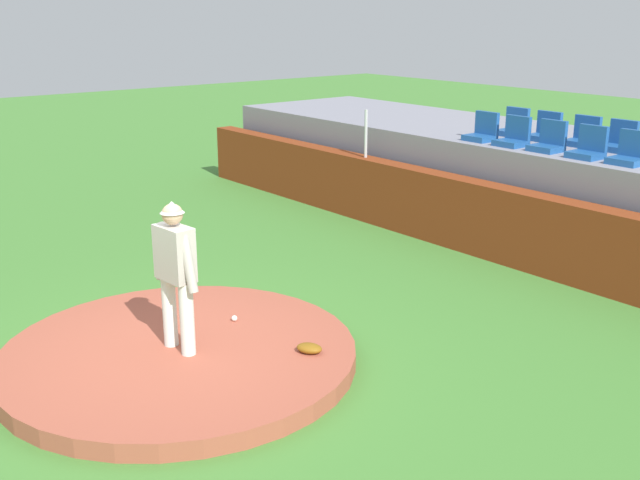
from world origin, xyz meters
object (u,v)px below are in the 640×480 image
at_px(pitcher, 175,266).
at_px(stadium_chair_8, 620,141).
at_px(stadium_chair_0, 483,132).
at_px(stadium_chair_5, 514,127).
at_px(stadium_chair_2, 549,142).
at_px(fielding_glove, 309,348).
at_px(stadium_chair_3, 589,148).
at_px(baseball, 234,318).
at_px(stadium_chair_6, 545,131).
at_px(stadium_chair_4, 630,154).
at_px(stadium_chair_7, 583,136).
at_px(stadium_chair_1, 514,137).

xyz_separation_m(pitcher, stadium_chair_8, (0.65, 7.85, 0.65)).
distance_m(stadium_chair_0, stadium_chair_5, 0.92).
bearing_deg(stadium_chair_2, fielding_glove, 100.46).
xyz_separation_m(fielding_glove, stadium_chair_0, (-2.45, 5.82, 1.61)).
relative_size(pitcher, fielding_glove, 5.83).
bearing_deg(stadium_chair_3, baseball, 80.70).
distance_m(stadium_chair_5, stadium_chair_6, 0.70).
bearing_deg(stadium_chair_4, stadium_chair_7, -33.09).
bearing_deg(stadium_chair_7, stadium_chair_2, 86.81).
distance_m(stadium_chair_0, stadium_chair_4, 2.79).
bearing_deg(stadium_chair_8, baseball, 82.16).
distance_m(pitcher, stadium_chair_4, 7.11).
height_order(pitcher, stadium_chair_3, stadium_chair_3).
bearing_deg(stadium_chair_5, stadium_chair_8, -179.53).
bearing_deg(stadium_chair_6, stadium_chair_7, -178.04).
bearing_deg(stadium_chair_5, stadium_chair_2, 147.31).
bearing_deg(stadium_chair_6, pitcher, 95.64).
bearing_deg(stadium_chair_3, stadium_chair_0, -0.15).
distance_m(stadium_chair_3, stadium_chair_6, 1.71).
xyz_separation_m(stadium_chair_2, stadium_chair_6, (-0.70, 0.88, 0.00)).
bearing_deg(stadium_chair_8, fielding_glove, 93.03).
bearing_deg(fielding_glove, stadium_chair_5, 79.76).
bearing_deg(stadium_chair_0, stadium_chair_1, 178.35).
bearing_deg(stadium_chair_4, pitcher, 79.07).
xyz_separation_m(stadium_chair_3, stadium_chair_4, (0.67, 0.04, 0.00)).
xyz_separation_m(fielding_glove, stadium_chair_6, (-1.78, 6.72, 1.61)).
bearing_deg(stadium_chair_5, stadium_chair_7, -179.62).
height_order(stadium_chair_5, stadium_chair_7, same).
relative_size(stadium_chair_0, stadium_chair_7, 1.00).
height_order(stadium_chair_3, stadium_chair_8, same).
distance_m(pitcher, stadium_chair_1, 6.97).
height_order(stadium_chair_3, stadium_chair_6, same).
bearing_deg(stadium_chair_2, pitcher, 90.61).
relative_size(stadium_chair_3, stadium_chair_6, 1.00).
relative_size(stadium_chair_3, stadium_chair_5, 1.00).
xyz_separation_m(baseball, fielding_glove, (1.31, 0.17, 0.02)).
bearing_deg(stadium_chair_8, pitcher, 85.30).
relative_size(stadium_chair_0, stadium_chair_6, 1.00).
bearing_deg(stadium_chair_5, stadium_chair_6, 178.71).
bearing_deg(stadium_chair_6, stadium_chair_1, 91.30).
distance_m(stadium_chair_2, stadium_chair_4, 1.42).
bearing_deg(stadium_chair_4, stadium_chair_3, 3.61).
relative_size(stadium_chair_5, stadium_chair_8, 1.00).
bearing_deg(fielding_glove, stadium_chair_4, 56.22).
distance_m(stadium_chair_1, stadium_chair_2, 0.68).
bearing_deg(pitcher, fielding_glove, 41.74).
distance_m(stadium_chair_2, stadium_chair_7, 0.91).
bearing_deg(stadium_chair_3, fielding_glove, 93.26).
bearing_deg(stadium_chair_3, stadium_chair_2, -1.77).
height_order(stadium_chair_0, stadium_chair_8, same).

